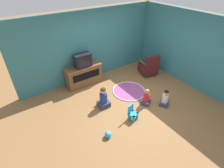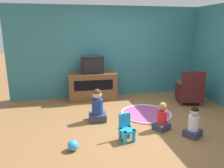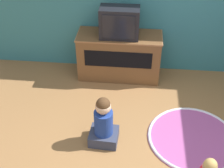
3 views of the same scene
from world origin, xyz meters
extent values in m
plane|color=olive|center=(0.00, 0.00, 0.00)|extent=(30.00, 30.00, 0.00)
cube|color=teal|center=(-0.24, 2.11, 1.27)|extent=(5.52, 0.12, 2.54)
cube|color=teal|center=(2.46, -0.41, 1.27)|extent=(0.12, 5.17, 2.54)
cube|color=brown|center=(-0.76, 1.78, 0.38)|extent=(1.30, 0.50, 0.75)
cube|color=#90603A|center=(-0.76, 1.78, 0.74)|extent=(1.32, 0.51, 0.02)
cube|color=black|center=(-0.76, 1.53, 0.47)|extent=(1.04, 0.01, 0.27)
cube|color=black|center=(-0.76, 1.74, 0.99)|extent=(0.59, 0.31, 0.47)
cube|color=black|center=(-0.76, 1.58, 0.99)|extent=(0.48, 0.02, 0.37)
cylinder|color=brown|center=(2.02, 1.15, 0.05)|extent=(0.04, 0.04, 0.10)
cylinder|color=brown|center=(1.53, 1.28, 0.05)|extent=(0.04, 0.04, 0.10)
cylinder|color=brown|center=(1.88, 0.64, 0.05)|extent=(0.04, 0.04, 0.10)
cylinder|color=brown|center=(1.39, 0.77, 0.05)|extent=(0.04, 0.04, 0.10)
cube|color=#4C1919|center=(1.70, 0.96, 0.28)|extent=(0.73, 0.75, 0.35)
cube|color=#4C1919|center=(1.63, 0.70, 0.68)|extent=(0.57, 0.24, 0.45)
cube|color=brown|center=(1.96, 0.89, 0.55)|extent=(0.20, 0.53, 0.05)
cube|color=brown|center=(1.45, 1.03, 0.55)|extent=(0.20, 0.53, 0.05)
cylinder|color=#1E99DB|center=(-0.51, -0.78, 0.11)|extent=(0.07, 0.07, 0.22)
cylinder|color=#1E99DB|center=(-0.34, -0.74, 0.11)|extent=(0.07, 0.07, 0.22)
cylinder|color=#1E99DB|center=(-0.55, -0.62, 0.11)|extent=(0.07, 0.07, 0.22)
cylinder|color=#1E99DB|center=(-0.38, -0.58, 0.11)|extent=(0.07, 0.07, 0.22)
cube|color=#1E99DB|center=(-0.44, -0.68, 0.21)|extent=(0.29, 0.28, 0.04)
cube|color=#1E99DB|center=(-0.47, -0.58, 0.35)|extent=(0.22, 0.09, 0.26)
cylinder|color=#A54C8C|center=(0.32, 0.44, 0.01)|extent=(1.19, 1.19, 0.01)
torus|color=silver|center=(0.32, 0.44, 0.01)|extent=(1.18, 1.18, 0.04)
cube|color=#33384C|center=(0.79, -0.76, 0.06)|extent=(0.38, 0.37, 0.13)
cylinder|color=silver|center=(0.79, -0.76, 0.27)|extent=(0.19, 0.19, 0.27)
sphere|color=#D8AD8C|center=(0.79, -0.76, 0.48)|extent=(0.16, 0.16, 0.16)
sphere|color=black|center=(0.79, -0.76, 0.50)|extent=(0.14, 0.14, 0.14)
cube|color=#33384C|center=(0.34, -0.39, 0.06)|extent=(0.37, 0.35, 0.13)
cylinder|color=red|center=(0.34, -0.39, 0.26)|extent=(0.19, 0.19, 0.27)
sphere|color=#9E7051|center=(0.34, -0.39, 0.47)|extent=(0.15, 0.15, 0.15)
sphere|color=tan|center=(0.34, -0.39, 0.49)|extent=(0.14, 0.14, 0.14)
cube|color=#33384C|center=(-0.83, 0.29, 0.08)|extent=(0.38, 0.33, 0.16)
cylinder|color=navy|center=(-0.83, 0.29, 0.33)|extent=(0.24, 0.24, 0.34)
sphere|color=#D8AD8C|center=(-0.83, 0.29, 0.59)|extent=(0.19, 0.19, 0.19)
sphere|color=#472D19|center=(-0.83, 0.29, 0.62)|extent=(0.18, 0.18, 0.18)
sphere|color=#3399E5|center=(-1.39, -0.81, 0.09)|extent=(0.18, 0.18, 0.18)
camera|label=1|loc=(-2.99, -3.33, 3.70)|focal=28.00mm
camera|label=2|loc=(-1.41, -4.05, 1.93)|focal=35.00mm
camera|label=3|loc=(-0.46, -2.49, 3.04)|focal=50.00mm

